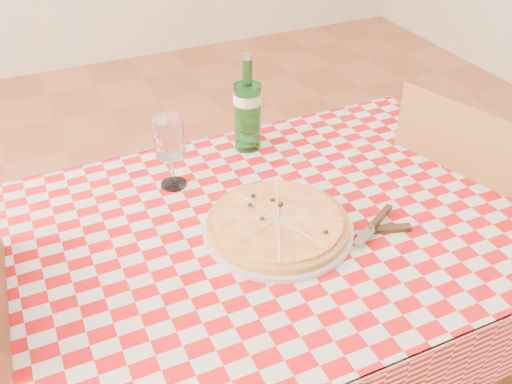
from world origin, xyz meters
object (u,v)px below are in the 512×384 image
at_px(water_bottle, 247,103).
at_px(dining_table, 274,255).
at_px(chair_near, 468,218).
at_px(pizza_plate, 278,223).
at_px(wine_glass, 171,153).

bearing_deg(water_bottle, dining_table, -104.01).
xyz_separation_m(chair_near, water_bottle, (-0.58, 0.33, 0.35)).
xyz_separation_m(pizza_plate, wine_glass, (-0.16, 0.28, 0.07)).
relative_size(dining_table, pizza_plate, 3.43).
bearing_deg(pizza_plate, dining_table, 82.87).
xyz_separation_m(chair_near, pizza_plate, (-0.67, -0.05, 0.24)).
distance_m(dining_table, water_bottle, 0.43).
xyz_separation_m(water_bottle, wine_glass, (-0.25, -0.09, -0.04)).
height_order(pizza_plate, wine_glass, wine_glass).
bearing_deg(water_bottle, wine_glass, -159.62).
bearing_deg(chair_near, dining_table, 165.31).
bearing_deg(pizza_plate, wine_glass, 120.02).
distance_m(water_bottle, wine_glass, 0.27).
bearing_deg(wine_glass, dining_table, -57.09).
bearing_deg(dining_table, pizza_plate, -97.13).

